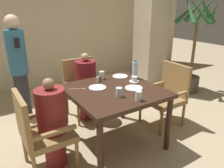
# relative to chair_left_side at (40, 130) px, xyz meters

# --- Properties ---
(ground_plane) EXTENTS (16.00, 16.00, 0.00)m
(ground_plane) POSITION_rel_chair_left_side_xyz_m (0.95, 0.00, -0.50)
(ground_plane) COLOR tan
(wall_back) EXTENTS (8.00, 0.06, 2.80)m
(wall_back) POSITION_rel_chair_left_side_xyz_m (0.95, 2.74, 0.90)
(wall_back) COLOR beige
(wall_back) RESTS_ON ground_plane
(pillar_stone) EXTENTS (0.54, 0.54, 2.70)m
(pillar_stone) POSITION_rel_chair_left_side_xyz_m (2.81, 1.42, 0.85)
(pillar_stone) COLOR #BCAD8E
(pillar_stone) RESTS_ON ground_plane
(dining_table) EXTENTS (1.09, 1.09, 0.77)m
(dining_table) POSITION_rel_chair_left_side_xyz_m (0.95, 0.00, 0.17)
(dining_table) COLOR #331E14
(dining_table) RESTS_ON ground_plane
(chair_left_side) EXTENTS (0.52, 0.52, 0.93)m
(chair_left_side) POSITION_rel_chair_left_side_xyz_m (0.00, 0.00, 0.00)
(chair_left_side) COLOR olive
(chair_left_side) RESTS_ON ground_plane
(diner_in_left_chair) EXTENTS (0.32, 0.32, 1.06)m
(diner_in_left_chair) POSITION_rel_chair_left_side_xyz_m (0.14, 0.00, 0.04)
(diner_in_left_chair) COLOR maroon
(diner_in_left_chair) RESTS_ON ground_plane
(chair_far_side) EXTENTS (0.52, 0.52, 0.93)m
(chair_far_side) POSITION_rel_chair_left_side_xyz_m (0.95, 0.95, 0.00)
(chair_far_side) COLOR olive
(chair_far_side) RESTS_ON ground_plane
(diner_in_far_chair) EXTENTS (0.32, 0.32, 1.08)m
(diner_in_far_chair) POSITION_rel_chair_left_side_xyz_m (0.95, 0.80, 0.05)
(diner_in_far_chair) COLOR maroon
(diner_in_far_chair) RESTS_ON ground_plane
(chair_right_side) EXTENTS (0.52, 0.52, 0.93)m
(chair_right_side) POSITION_rel_chair_left_side_xyz_m (1.90, 0.00, 0.00)
(chair_right_side) COLOR olive
(chair_right_side) RESTS_ON ground_plane
(standing_host) EXTENTS (0.28, 0.31, 1.63)m
(standing_host) POSITION_rel_chair_left_side_xyz_m (0.09, 1.33, 0.37)
(standing_host) COLOR #2D2D33
(standing_host) RESTS_ON ground_plane
(potted_palm) EXTENTS (0.80, 0.77, 1.99)m
(potted_palm) POSITION_rel_chair_left_side_xyz_m (3.30, 0.66, 0.40)
(potted_palm) COLOR #4C4238
(potted_palm) RESTS_ON ground_plane
(plate_main_left) EXTENTS (0.22, 0.22, 0.01)m
(plate_main_left) POSITION_rel_chair_left_side_xyz_m (0.79, 0.15, 0.27)
(plate_main_left) COLOR white
(plate_main_left) RESTS_ON dining_table
(plate_main_right) EXTENTS (0.22, 0.22, 0.01)m
(plate_main_right) POSITION_rel_chair_left_side_xyz_m (1.16, -0.11, 0.27)
(plate_main_right) COLOR white
(plate_main_right) RESTS_ON dining_table
(plate_dessert_center) EXTENTS (0.22, 0.22, 0.01)m
(plate_dessert_center) POSITION_rel_chair_left_side_xyz_m (1.29, 0.36, 0.27)
(plate_dessert_center) COLOR white
(plate_dessert_center) RESTS_ON dining_table
(teacup_with_saucer) EXTENTS (0.14, 0.14, 0.07)m
(teacup_with_saucer) POSITION_rel_chair_left_side_xyz_m (1.33, 0.08, 0.30)
(teacup_with_saucer) COLOR white
(teacup_with_saucer) RESTS_ON dining_table
(water_bottle) EXTENTS (0.07, 0.07, 0.27)m
(water_bottle) POSITION_rel_chair_left_side_xyz_m (1.41, 0.18, 0.39)
(water_bottle) COLOR silver
(water_bottle) RESTS_ON dining_table
(glass_tall_near) EXTENTS (0.07, 0.07, 0.11)m
(glass_tall_near) POSITION_rel_chair_left_side_xyz_m (1.01, 0.42, 0.32)
(glass_tall_near) COLOR silver
(glass_tall_near) RESTS_ON dining_table
(glass_tall_mid) EXTENTS (0.07, 0.07, 0.11)m
(glass_tall_mid) POSITION_rel_chair_left_side_xyz_m (0.86, -0.22, 0.32)
(glass_tall_mid) COLOR silver
(glass_tall_mid) RESTS_ON dining_table
(glass_tall_far) EXTENTS (0.07, 0.07, 0.11)m
(glass_tall_far) POSITION_rel_chair_left_side_xyz_m (0.99, -0.42, 0.32)
(glass_tall_far) COLOR silver
(glass_tall_far) RESTS_ON dining_table
(salt_shaker) EXTENTS (0.03, 0.03, 0.07)m
(salt_shaker) POSITION_rel_chair_left_side_xyz_m (0.91, 0.35, 0.30)
(salt_shaker) COLOR white
(salt_shaker) RESTS_ON dining_table
(pepper_shaker) EXTENTS (0.03, 0.03, 0.06)m
(pepper_shaker) POSITION_rel_chair_left_side_xyz_m (0.95, 0.35, 0.30)
(pepper_shaker) COLOR #4C3D2D
(pepper_shaker) RESTS_ON dining_table
(fork_beside_plate) EXTENTS (0.19, 0.10, 0.00)m
(fork_beside_plate) POSITION_rel_chair_left_side_xyz_m (0.58, 0.24, 0.27)
(fork_beside_plate) COLOR silver
(fork_beside_plate) RESTS_ON dining_table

